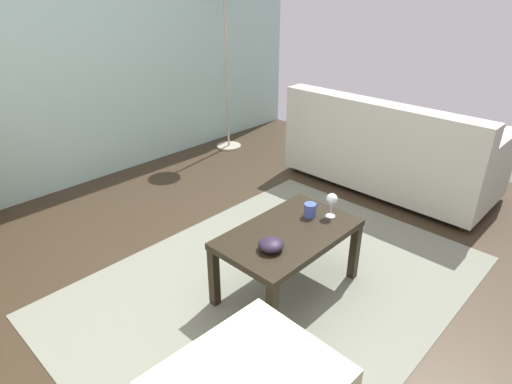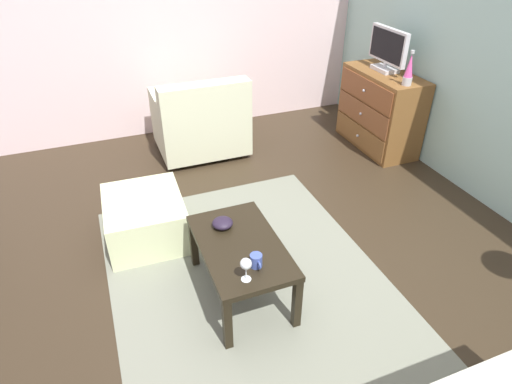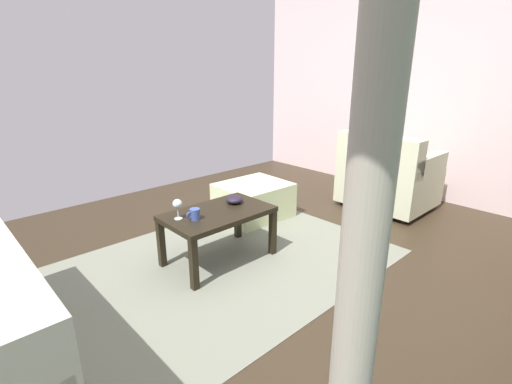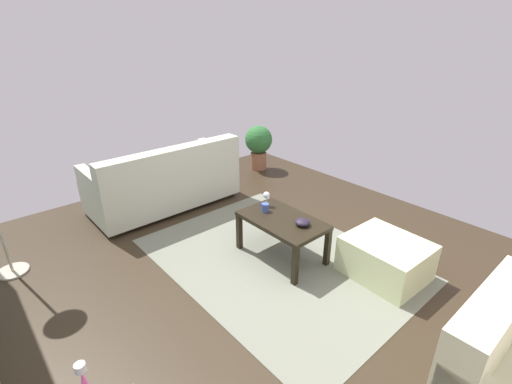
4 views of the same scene
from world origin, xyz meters
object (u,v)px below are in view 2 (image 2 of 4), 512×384
(dresser, at_px, (380,111))
(wine_glass, at_px, (246,265))
(tv, at_px, (388,49))
(armchair, at_px, (201,122))
(lava_lamp, at_px, (409,70))
(ottoman, at_px, (145,219))
(coffee_table, at_px, (241,251))
(bowl_decorative, at_px, (222,223))
(mug, at_px, (256,261))

(dresser, height_order, wine_glass, dresser)
(tv, relative_size, armchair, 0.61)
(lava_lamp, relative_size, ottoman, 0.47)
(lava_lamp, xyz_separation_m, armchair, (-0.94, -1.82, -0.62))
(coffee_table, relative_size, ottoman, 1.22)
(lava_lamp, bearing_deg, bowl_decorative, -65.80)
(tv, distance_m, ottoman, 2.96)
(mug, bearing_deg, ottoman, -154.07)
(lava_lamp, distance_m, mug, 2.60)
(tv, distance_m, lava_lamp, 0.46)
(lava_lamp, relative_size, bowl_decorative, 2.32)
(tv, distance_m, wine_glass, 3.05)
(bowl_decorative, distance_m, ottoman, 0.83)
(tv, distance_m, coffee_table, 2.84)
(lava_lamp, height_order, coffee_table, lava_lamp)
(lava_lamp, height_order, bowl_decorative, lava_lamp)
(wine_glass, bearing_deg, mug, 131.19)
(bowl_decorative, height_order, ottoman, bowl_decorative)
(lava_lamp, distance_m, wine_glass, 2.71)
(tv, height_order, lava_lamp, tv)
(ottoman, bearing_deg, lava_lamp, 97.44)
(coffee_table, bearing_deg, mug, 4.89)
(lava_lamp, height_order, mug, lava_lamp)
(bowl_decorative, relative_size, ottoman, 0.20)
(mug, bearing_deg, lava_lamp, 124.13)
(armchair, bearing_deg, mug, -6.97)
(dresser, relative_size, bowl_decorative, 6.86)
(ottoman, bearing_deg, tv, 106.42)
(coffee_table, xyz_separation_m, armchair, (-2.14, 0.31, -0.02))
(coffee_table, bearing_deg, wine_glass, -13.59)
(lava_lamp, bearing_deg, armchair, -117.39)
(wine_glass, bearing_deg, armchair, 171.07)
(coffee_table, xyz_separation_m, bowl_decorative, (-0.22, -0.05, 0.09))
(dresser, distance_m, armchair, 1.95)
(tv, xyz_separation_m, armchair, (-0.49, -1.89, -0.70))
(lava_lamp, distance_m, coffee_table, 2.52)
(dresser, bearing_deg, armchair, -106.62)
(bowl_decorative, xyz_separation_m, ottoman, (-0.64, -0.46, -0.28))
(dresser, xyz_separation_m, coffee_table, (1.59, -2.18, -0.04))
(wine_glass, bearing_deg, bowl_decorative, 177.37)
(ottoman, bearing_deg, mug, 25.93)
(lava_lamp, xyz_separation_m, wine_glass, (1.52, -2.21, -0.43))
(dresser, relative_size, armchair, 1.07)
(lava_lamp, distance_m, armchair, 2.15)
(wine_glass, relative_size, armchair, 0.17)
(dresser, height_order, lava_lamp, lava_lamp)
(coffee_table, bearing_deg, ottoman, -149.26)
(armchair, bearing_deg, ottoman, -32.43)
(dresser, bearing_deg, mug, -49.85)
(bowl_decorative, bearing_deg, lava_lamp, 114.20)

